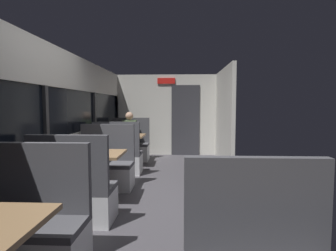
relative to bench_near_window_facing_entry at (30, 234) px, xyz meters
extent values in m
cube|color=#423F44|center=(0.89, 1.39, -0.34)|extent=(3.30, 9.20, 0.02)
cube|color=beige|center=(-0.56, 1.39, 0.15)|extent=(0.08, 8.40, 0.95)
cube|color=beige|center=(-0.56, 1.39, 1.67)|extent=(0.08, 8.40, 0.60)
cube|color=black|center=(-0.57, 1.39, 1.00)|extent=(0.03, 8.40, 0.75)
cube|color=#2D2D30|center=(-0.54, 1.39, 1.00)|extent=(0.06, 0.08, 0.75)
cube|color=#2D2D30|center=(-0.54, 3.49, 1.00)|extent=(0.06, 0.08, 0.75)
cube|color=#2D2D30|center=(-0.54, 5.59, 1.00)|extent=(0.06, 0.08, 0.75)
cube|color=beige|center=(0.89, 5.59, 0.82)|extent=(2.90, 0.08, 2.30)
cube|color=#333338|center=(1.44, 5.54, 0.67)|extent=(0.80, 0.04, 2.00)
cube|color=red|center=(0.89, 5.53, 1.79)|extent=(0.50, 0.03, 0.16)
cube|color=beige|center=(2.34, 4.39, 0.82)|extent=(0.08, 2.40, 2.30)
cube|color=#47474C|center=(0.00, -0.04, 0.09)|extent=(0.95, 0.50, 0.06)
cube|color=#47474C|center=(0.00, 0.17, 0.45)|extent=(0.95, 0.08, 0.65)
cylinder|color=#9E9EA3|center=(0.00, 1.67, 0.02)|extent=(0.10, 0.10, 0.70)
cube|color=olive|center=(0.00, 1.67, 0.39)|extent=(0.90, 0.70, 0.04)
cube|color=silver|center=(0.00, 1.01, -0.13)|extent=(0.95, 0.50, 0.39)
cube|color=#47474C|center=(0.00, 1.01, 0.09)|extent=(0.95, 0.50, 0.06)
cube|color=#47474C|center=(0.00, 0.80, 0.45)|extent=(0.95, 0.08, 0.65)
cube|color=silver|center=(0.00, 2.33, -0.13)|extent=(0.95, 0.50, 0.39)
cube|color=#47474C|center=(0.00, 2.33, 0.09)|extent=(0.95, 0.50, 0.06)
cube|color=#47474C|center=(0.00, 2.54, 0.45)|extent=(0.95, 0.08, 0.65)
cylinder|color=#9E9EA3|center=(0.00, 4.04, 0.02)|extent=(0.10, 0.10, 0.70)
cube|color=olive|center=(0.00, 4.04, 0.39)|extent=(0.90, 0.70, 0.04)
cube|color=silver|center=(0.00, 3.38, -0.13)|extent=(0.95, 0.50, 0.39)
cube|color=#47474C|center=(0.00, 3.38, 0.09)|extent=(0.95, 0.50, 0.06)
cube|color=#47474C|center=(0.00, 3.17, 0.45)|extent=(0.95, 0.08, 0.65)
cube|color=silver|center=(0.00, 4.70, -0.13)|extent=(0.95, 0.50, 0.39)
cube|color=#47474C|center=(0.00, 4.70, 0.09)|extent=(0.95, 0.50, 0.06)
cube|color=#47474C|center=(0.00, 4.91, 0.45)|extent=(0.95, 0.08, 0.65)
cube|color=#47474C|center=(1.79, -0.43, 0.45)|extent=(0.95, 0.08, 0.65)
cube|color=#26262D|center=(0.00, 4.70, -0.10)|extent=(0.30, 0.36, 0.45)
cube|color=#59724C|center=(0.00, 4.65, 0.42)|extent=(0.34, 0.22, 0.60)
sphere|color=tan|center=(0.00, 4.63, 0.83)|extent=(0.20, 0.20, 0.20)
cylinder|color=#59724C|center=(-0.20, 4.47, 0.44)|extent=(0.07, 0.28, 0.07)
cylinder|color=#59724C|center=(0.20, 4.47, 0.44)|extent=(0.07, 0.28, 0.07)
camera|label=1|loc=(1.29, -2.20, 1.11)|focal=28.98mm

